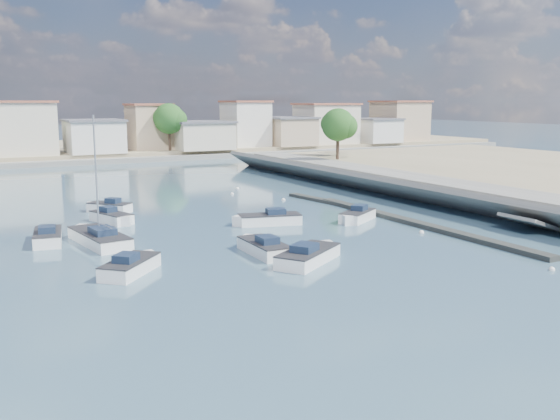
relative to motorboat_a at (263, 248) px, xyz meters
name	(u,v)px	position (x,y,z in m)	size (l,w,h in m)	color
ground	(197,186)	(7.79, 32.57, -0.38)	(400.00, 400.00, 0.00)	#345468
seawall_walkway	(492,198)	(26.29, 5.57, 0.52)	(5.00, 90.00, 1.80)	slate
breakwater	(393,218)	(14.70, 5.26, -0.21)	(2.00, 31.02, 0.35)	black
far_shore_land	(99,149)	(7.79, 84.57, 0.32)	(160.00, 40.00, 1.40)	gray
far_shore_quay	(128,160)	(7.79, 63.57, 0.02)	(160.00, 2.50, 0.80)	slate
far_town	(179,129)	(18.51, 69.49, 4.56)	(113.01, 12.80, 8.35)	beige
shore_trees	(183,123)	(16.14, 60.69, 5.84)	(74.56, 38.32, 7.92)	#38281E
motorboat_a	(263,248)	(0.00, 0.00, 0.00)	(1.97, 5.29, 1.48)	white
motorboat_b	(132,266)	(-8.64, -0.58, 0.00)	(4.27, 4.43, 1.48)	white
motorboat_c	(267,220)	(4.51, 8.32, 0.00)	(5.53, 3.05, 1.48)	white
motorboat_d	(356,217)	(11.60, 6.07, 0.00)	(4.34, 3.63, 1.48)	white
motorboat_e	(48,237)	(-11.75, 9.97, 0.00)	(2.53, 5.12, 1.48)	white
motorboat_f	(108,208)	(-5.32, 20.06, 0.00)	(3.70, 3.86, 1.48)	white
motorboat_g	(113,218)	(-6.08, 14.83, 0.00)	(2.88, 4.69, 1.48)	white
motorboat_h	(310,256)	(1.63, -3.27, 0.00)	(5.47, 4.61, 1.48)	white
sailboat	(98,237)	(-8.76, 7.98, 0.03)	(3.16, 7.48, 9.00)	white
mooring_buoys	(354,215)	(12.88, 8.29, -0.33)	(12.06, 39.73, 0.37)	white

